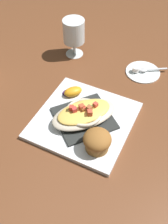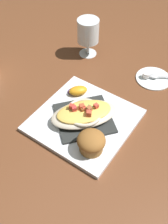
{
  "view_description": "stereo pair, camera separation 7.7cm",
  "coord_description": "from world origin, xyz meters",
  "px_view_note": "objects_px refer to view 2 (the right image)",
  "views": [
    {
      "loc": [
        -0.26,
        0.44,
        0.62
      ],
      "look_at": [
        0.0,
        0.0,
        0.04
      ],
      "focal_mm": 43.5,
      "sensor_mm": 36.0,
      "label": 1
    },
    {
      "loc": [
        -0.32,
        0.39,
        0.62
      ],
      "look_at": [
        0.0,
        0.0,
        0.04
      ],
      "focal_mm": 43.5,
      "sensor_mm": 36.0,
      "label": 2
    }
  ],
  "objects_px": {
    "muffin": "(91,142)",
    "spoon": "(157,76)",
    "orange_garnish": "(78,91)",
    "creamer_saucer": "(153,78)",
    "creamer_cup_0": "(146,75)",
    "gratin_dish": "(84,113)",
    "square_plate": "(84,120)",
    "stemmed_glass": "(88,33)"
  },
  "relations": [
    {
      "from": "muffin",
      "to": "spoon",
      "type": "bearing_deg",
      "value": -88.6
    },
    {
      "from": "muffin",
      "to": "stemmed_glass",
      "type": "distance_m",
      "value": 0.44
    },
    {
      "from": "muffin",
      "to": "orange_garnish",
      "type": "bearing_deg",
      "value": -40.18
    },
    {
      "from": "muffin",
      "to": "creamer_saucer",
      "type": "relative_size",
      "value": 0.63
    },
    {
      "from": "stemmed_glass",
      "to": "square_plate",
      "type": "bearing_deg",
      "value": 126.8
    },
    {
      "from": "gratin_dish",
      "to": "orange_garnish",
      "type": "xyz_separation_m",
      "value": [
        0.08,
        -0.07,
        -0.01
      ]
    },
    {
      "from": "creamer_saucer",
      "to": "spoon",
      "type": "distance_m",
      "value": 0.01
    },
    {
      "from": "creamer_cup_0",
      "to": "spoon",
      "type": "bearing_deg",
      "value": -145.02
    },
    {
      "from": "orange_garnish",
      "to": "creamer_saucer",
      "type": "bearing_deg",
      "value": -122.81
    },
    {
      "from": "square_plate",
      "to": "orange_garnish",
      "type": "distance_m",
      "value": 0.11
    },
    {
      "from": "orange_garnish",
      "to": "stemmed_glass",
      "type": "height_order",
      "value": "stemmed_glass"
    },
    {
      "from": "spoon",
      "to": "creamer_cup_0",
      "type": "xyz_separation_m",
      "value": [
        0.03,
        0.02,
        0.0
      ]
    },
    {
      "from": "square_plate",
      "to": "creamer_cup_0",
      "type": "xyz_separation_m",
      "value": [
        -0.04,
        -0.28,
        0.01
      ]
    },
    {
      "from": "square_plate",
      "to": "spoon",
      "type": "xyz_separation_m",
      "value": [
        -0.07,
        -0.3,
        0.01
      ]
    },
    {
      "from": "muffin",
      "to": "gratin_dish",
      "type": "bearing_deg",
      "value": -40.53
    },
    {
      "from": "square_plate",
      "to": "orange_garnish",
      "type": "height_order",
      "value": "orange_garnish"
    },
    {
      "from": "gratin_dish",
      "to": "creamer_saucer",
      "type": "height_order",
      "value": "gratin_dish"
    },
    {
      "from": "stemmed_glass",
      "to": "creamer_cup_0",
      "type": "xyz_separation_m",
      "value": [
        -0.24,
        -0.01,
        -0.07
      ]
    },
    {
      "from": "gratin_dish",
      "to": "creamer_saucer",
      "type": "bearing_deg",
      "value": -102.2
    },
    {
      "from": "creamer_saucer",
      "to": "stemmed_glass",
      "type": "bearing_deg",
      "value": 6.56
    },
    {
      "from": "square_plate",
      "to": "stemmed_glass",
      "type": "distance_m",
      "value": 0.34
    },
    {
      "from": "creamer_cup_0",
      "to": "gratin_dish",
      "type": "bearing_deg",
      "value": 81.49
    },
    {
      "from": "square_plate",
      "to": "gratin_dish",
      "type": "bearing_deg",
      "value": 125.84
    },
    {
      "from": "muffin",
      "to": "orange_garnish",
      "type": "height_order",
      "value": "muffin"
    },
    {
      "from": "creamer_cup_0",
      "to": "muffin",
      "type": "bearing_deg",
      "value": 96.29
    },
    {
      "from": "gratin_dish",
      "to": "spoon",
      "type": "xyz_separation_m",
      "value": [
        -0.07,
        -0.3,
        -0.03
      ]
    },
    {
      "from": "spoon",
      "to": "square_plate",
      "type": "bearing_deg",
      "value": 76.65
    },
    {
      "from": "square_plate",
      "to": "muffin",
      "type": "relative_size",
      "value": 3.63
    },
    {
      "from": "gratin_dish",
      "to": "spoon",
      "type": "distance_m",
      "value": 0.31
    },
    {
      "from": "stemmed_glass",
      "to": "creamer_cup_0",
      "type": "distance_m",
      "value": 0.25
    },
    {
      "from": "square_plate",
      "to": "stemmed_glass",
      "type": "xyz_separation_m",
      "value": [
        0.2,
        -0.27,
        0.08
      ]
    },
    {
      "from": "spoon",
      "to": "creamer_cup_0",
      "type": "height_order",
      "value": "creamer_cup_0"
    },
    {
      "from": "stemmed_glass",
      "to": "spoon",
      "type": "xyz_separation_m",
      "value": [
        -0.27,
        -0.04,
        -0.08
      ]
    },
    {
      "from": "gratin_dish",
      "to": "creamer_saucer",
      "type": "xyz_separation_m",
      "value": [
        -0.06,
        -0.3,
        -0.03
      ]
    },
    {
      "from": "gratin_dish",
      "to": "orange_garnish",
      "type": "distance_m",
      "value": 0.11
    },
    {
      "from": "square_plate",
      "to": "creamer_saucer",
      "type": "xyz_separation_m",
      "value": [
        -0.06,
        -0.3,
        -0.0
      ]
    },
    {
      "from": "stemmed_glass",
      "to": "muffin",
      "type": "bearing_deg",
      "value": 129.86
    },
    {
      "from": "orange_garnish",
      "to": "creamer_cup_0",
      "type": "relative_size",
      "value": 3.05
    },
    {
      "from": "spoon",
      "to": "stemmed_glass",
      "type": "bearing_deg",
      "value": 7.48
    },
    {
      "from": "spoon",
      "to": "creamer_cup_0",
      "type": "relative_size",
      "value": 3.75
    },
    {
      "from": "creamer_saucer",
      "to": "spoon",
      "type": "bearing_deg",
      "value": -145.02
    },
    {
      "from": "square_plate",
      "to": "gratin_dish",
      "type": "distance_m",
      "value": 0.03
    }
  ]
}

